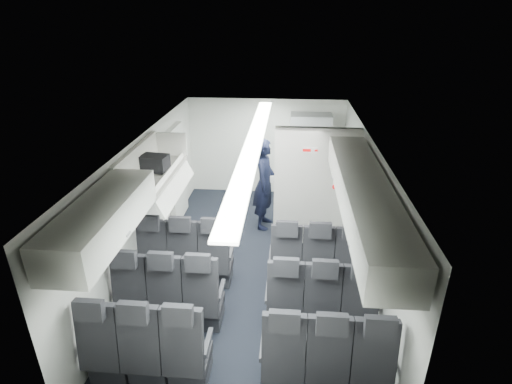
% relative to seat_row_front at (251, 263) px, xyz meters
% --- Properties ---
extents(cabin_shell, '(3.41, 6.01, 2.16)m').
position_rel_seat_row_front_xyz_m(cabin_shell, '(0.00, 0.53, 0.72)').
color(cabin_shell, black).
rests_on(cabin_shell, ground).
extents(seat_row_front, '(3.33, 0.56, 1.24)m').
position_rel_seat_row_front_xyz_m(seat_row_front, '(0.00, 0.00, 0.00)').
color(seat_row_front, black).
rests_on(seat_row_front, cabin_shell).
extents(seat_row_mid, '(3.33, 0.56, 1.24)m').
position_rel_seat_row_front_xyz_m(seat_row_mid, '(0.00, -0.90, 0.00)').
color(seat_row_mid, black).
rests_on(seat_row_mid, cabin_shell).
extents(seat_row_rear, '(3.33, 0.56, 1.24)m').
position_rel_seat_row_front_xyz_m(seat_row_rear, '(0.00, -1.80, 0.00)').
color(seat_row_rear, black).
rests_on(seat_row_rear, cabin_shell).
extents(overhead_bin_left_rear, '(0.53, 1.80, 0.40)m').
position_rel_seat_row_front_xyz_m(overhead_bin_left_rear, '(-1.40, -1.47, 1.46)').
color(overhead_bin_left_rear, white).
rests_on(overhead_bin_left_rear, cabin_shell).
extents(overhead_bin_left_front_open, '(0.64, 1.70, 0.72)m').
position_rel_seat_row_front_xyz_m(overhead_bin_left_front_open, '(-1.44, 0.28, 1.33)').
color(overhead_bin_left_front_open, '#9E9E93').
rests_on(overhead_bin_left_front_open, cabin_shell).
extents(overhead_bin_right_rear, '(0.53, 1.80, 0.40)m').
position_rel_seat_row_front_xyz_m(overhead_bin_right_rear, '(1.40, -1.47, 1.46)').
color(overhead_bin_right_rear, white).
rests_on(overhead_bin_right_rear, cabin_shell).
extents(overhead_bin_right_front, '(0.53, 1.70, 0.40)m').
position_rel_seat_row_front_xyz_m(overhead_bin_right_front, '(1.40, 0.28, 1.46)').
color(overhead_bin_right_front, white).
rests_on(overhead_bin_right_front, cabin_shell).
extents(bulkhead_partition, '(1.40, 0.15, 2.13)m').
position_rel_seat_row_front_xyz_m(bulkhead_partition, '(0.98, 1.33, 0.67)').
color(bulkhead_partition, silver).
rests_on(bulkhead_partition, cabin_shell).
extents(galley_unit, '(0.85, 0.52, 1.90)m').
position_rel_seat_row_front_xyz_m(galley_unit, '(0.95, 3.25, 0.55)').
color(galley_unit, '#939399').
rests_on(galley_unit, cabin_shell).
extents(boarding_door, '(0.12, 1.27, 1.86)m').
position_rel_seat_row_front_xyz_m(boarding_door, '(-1.64, 2.09, 0.55)').
color(boarding_door, silver).
rests_on(boarding_door, cabin_shell).
extents(flight_attendant, '(0.49, 0.68, 1.76)m').
position_rel_seat_row_front_xyz_m(flight_attendant, '(0.08, 1.91, 0.48)').
color(flight_attendant, black).
rests_on(flight_attendant, ground).
extents(carry_on_bag, '(0.42, 0.32, 0.23)m').
position_rel_seat_row_front_xyz_m(carry_on_bag, '(-1.44, 0.37, 1.41)').
color(carry_on_bag, black).
rests_on(carry_on_bag, overhead_bin_left_front_open).
extents(papers, '(0.19, 0.06, 0.13)m').
position_rel_seat_row_front_xyz_m(papers, '(0.27, 1.86, 0.61)').
color(papers, white).
rests_on(papers, flight_attendant).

